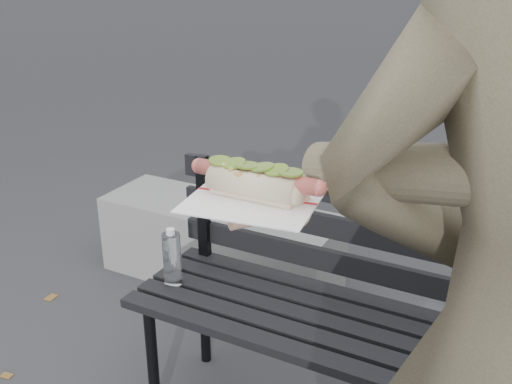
# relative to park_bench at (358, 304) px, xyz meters

# --- Properties ---
(park_bench) EXTENTS (1.50, 0.44, 0.88)m
(park_bench) POSITION_rel_park_bench_xyz_m (0.00, 0.00, 0.00)
(park_bench) COLOR black
(park_bench) RESTS_ON ground
(concrete_block) EXTENTS (1.20, 0.40, 0.40)m
(concrete_block) POSITION_rel_park_bench_xyz_m (-0.94, 0.69, -0.32)
(concrete_block) COLOR slate
(concrete_block) RESTS_ON ground
(held_hotdog) EXTENTS (0.64, 0.31, 0.20)m
(held_hotdog) POSITION_rel_park_bench_xyz_m (0.29, -0.79, 0.74)
(held_hotdog) COLOR #423E2C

